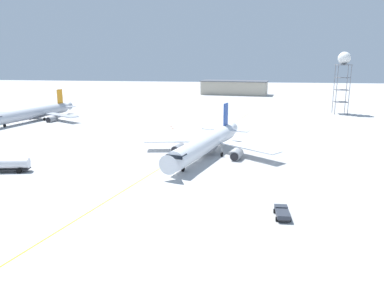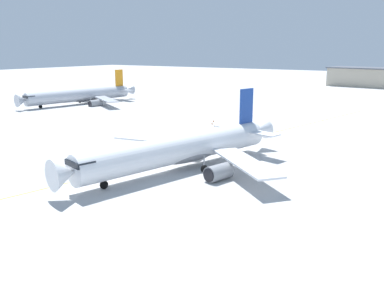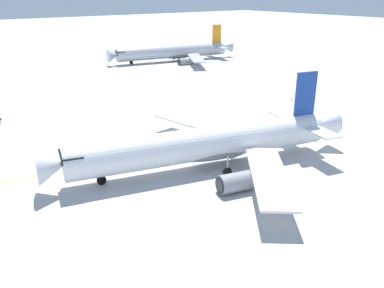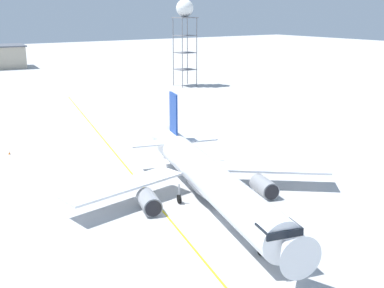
% 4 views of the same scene
% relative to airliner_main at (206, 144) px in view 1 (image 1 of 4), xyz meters
% --- Properties ---
extents(ground_plane, '(600.00, 600.00, 0.00)m').
position_rel_airliner_main_xyz_m(ground_plane, '(-3.99, -0.98, -2.99)').
color(ground_plane, '#B2B2B2').
extents(airliner_main, '(34.04, 39.92, 11.19)m').
position_rel_airliner_main_xyz_m(airliner_main, '(0.00, 0.00, 0.00)').
color(airliner_main, white).
rests_on(airliner_main, ground_plane).
extents(airliner_secondary, '(37.30, 42.47, 11.00)m').
position_rel_airliner_main_xyz_m(airliner_secondary, '(-70.14, 43.19, -0.28)').
color(airliner_secondary, '#B2B7C1').
rests_on(airliner_secondary, ground_plane).
extents(fuel_tanker_truck, '(9.63, 4.30, 2.87)m').
position_rel_airliner_main_xyz_m(fuel_tanker_truck, '(-38.93, -18.60, -1.41)').
color(fuel_tanker_truck, '#232326').
rests_on(fuel_tanker_truck, ground_plane).
extents(baggage_truck_truck, '(2.33, 4.45, 1.22)m').
position_rel_airliner_main_xyz_m(baggage_truck_truck, '(14.91, -33.31, -2.27)').
color(baggage_truck_truck, '#232326').
rests_on(baggage_truck_truck, ground_plane).
extents(radar_tower, '(5.95, 5.95, 25.69)m').
position_rel_airliner_main_xyz_m(radar_tower, '(48.18, 79.52, 18.50)').
color(radar_tower, slate).
rests_on(radar_tower, ground_plane).
extents(terminal_shed, '(44.78, 22.70, 9.11)m').
position_rel_airliner_main_xyz_m(terminal_shed, '(0.31, 162.03, 1.59)').
color(terminal_shed, '#B2A893').
rests_on(terminal_shed, ground_plane).
extents(taxiway_centreline, '(35.33, 161.41, 0.01)m').
position_rel_airliner_main_xyz_m(taxiway_centreline, '(-6.08, 0.29, -2.99)').
color(taxiway_centreline, yellow).
rests_on(taxiway_centreline, ground_plane).
extents(safety_cone_near, '(0.36, 0.36, 0.55)m').
position_rel_airliner_main_xyz_m(safety_cone_near, '(-15.10, 34.55, -2.72)').
color(safety_cone_near, orange).
rests_on(safety_cone_near, ground_plane).
extents(safety_cone_mid, '(0.36, 0.36, 0.55)m').
position_rel_airliner_main_xyz_m(safety_cone_mid, '(-16.35, 37.47, -2.72)').
color(safety_cone_mid, orange).
rests_on(safety_cone_mid, ground_plane).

